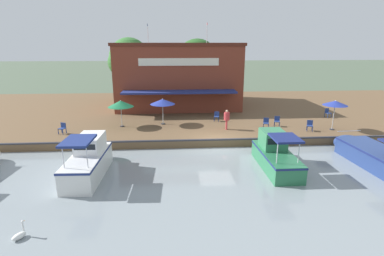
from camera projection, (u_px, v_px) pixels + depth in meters
The scene contains 20 objects.
ground_plane at pixel (217, 149), 21.73m from camera, with size 220.00×220.00×0.00m, color #4C5B47.
quay_deck at pixel (202, 111), 32.20m from camera, with size 22.00×56.00×0.60m, color brown.
quay_edge_fender at pixel (217, 140), 21.65m from camera, with size 0.20×50.40×0.10m, color #2D2D33.
waterfront_restaurant at pixel (178, 74), 33.50m from camera, with size 11.39×13.02×8.90m.
patio_umbrella_near_quay_edge at pixel (335, 103), 23.70m from camera, with size 1.91×1.91×2.43m.
patio_umbrella_back_row at pixel (163, 102), 25.39m from camera, with size 2.10×2.10×2.25m.
patio_umbrella_mid_patio_left at pixel (121, 104), 24.67m from camera, with size 2.12×2.12×2.26m.
cafe_chair_mid_patio at pixel (266, 122), 24.63m from camera, with size 0.54×0.54×0.85m.
cafe_chair_under_first_umbrella at pixel (62, 128), 23.13m from camera, with size 0.56×0.56×0.85m.
cafe_chair_beside_entrance at pixel (277, 121), 25.19m from camera, with size 0.54×0.54×0.85m.
cafe_chair_back_row_seat at pixel (328, 112), 28.20m from camera, with size 0.55×0.55×0.85m.
cafe_chair_far_corner_seat at pixel (310, 125), 23.88m from camera, with size 0.56×0.56×0.85m.
cafe_chair_facing_river at pixel (217, 116), 26.85m from camera, with size 0.52×0.52×0.85m.
person_mid_patio at pixel (227, 117), 24.12m from camera, with size 0.46×0.46×1.62m.
motorboat_far_downstream at pixel (273, 153), 18.47m from camera, with size 5.65×1.77×2.34m.
motorboat_outer_channel at pixel (90, 159), 17.29m from camera, with size 5.59×1.87×2.57m.
motorboat_nearest_quay at pixel (373, 155), 18.62m from camera, with size 7.22×2.57×2.11m.
swan at pixel (19, 235), 11.57m from camera, with size 0.62×0.54×0.69m.
tree_downstream_bank at pixel (128, 59), 34.65m from camera, with size 4.87×4.64×7.42m.
tree_behind_restaurant at pixel (196, 62), 35.25m from camera, with size 5.27×5.02×7.29m.
Camera 1 is at (20.32, -3.16, 7.41)m, focal length 28.00 mm.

